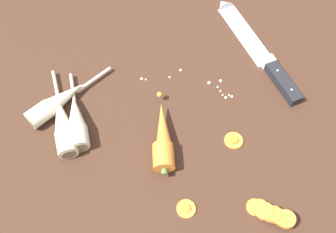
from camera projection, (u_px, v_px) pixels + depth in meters
ground_plane at (171, 117)px, 82.25cm from camera, size 120.00×90.00×4.00cm
chefs_knife at (254, 45)px, 89.33cm from camera, size 25.26×28.45×4.18cm
whole_carrot at (162, 137)px, 75.10cm from camera, size 9.13×17.71×4.20cm
parsnip_front at (57, 102)px, 79.48cm from camera, size 12.17×19.45×4.00cm
parsnip_mid_left at (63, 124)px, 76.76cm from camera, size 14.35×19.23×4.00cm
parsnip_mid_right at (76, 121)px, 77.14cm from camera, size 11.83×17.55×4.00cm
carrot_slice_stack at (270, 213)px, 68.34cm from camera, size 8.82×4.45×3.07cm
carrot_slice_stray_near at (186, 208)px, 69.49cm from camera, size 3.57×3.57×0.70cm
carrot_slice_stray_mid at (234, 140)px, 76.73cm from camera, size 3.84×3.84×0.70cm
mince_crumbs at (201, 84)px, 84.01cm from camera, size 20.96×5.58×0.78cm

